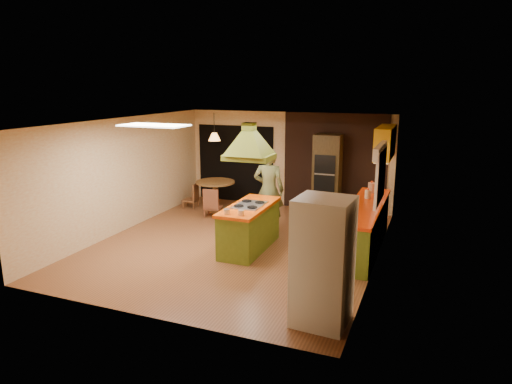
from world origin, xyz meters
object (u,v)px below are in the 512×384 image
at_px(man, 269,190).
at_px(canister_large, 371,188).
at_px(kitchen_island, 249,227).
at_px(refrigerator, 323,262).
at_px(wall_oven, 327,174).
at_px(dining_table, 216,190).

bearing_deg(man, canister_large, -172.44).
relative_size(kitchen_island, canister_large, 8.22).
bearing_deg(refrigerator, kitchen_island, 134.97).
relative_size(man, refrigerator, 1.05).
height_order(kitchen_island, wall_oven, wall_oven).
bearing_deg(canister_large, wall_oven, 134.46).
height_order(kitchen_island, dining_table, kitchen_island).
xyz_separation_m(kitchen_island, wall_oven, (0.82, 3.14, 0.54)).
distance_m(wall_oven, dining_table, 2.89).
bearing_deg(wall_oven, man, -116.28).
xyz_separation_m(man, refrigerator, (2.06, -3.55, -0.05)).
bearing_deg(dining_table, refrigerator, -49.95).
bearing_deg(dining_table, kitchen_island, -51.00).
bearing_deg(man, kitchen_island, 83.97).
bearing_deg(wall_oven, refrigerator, -79.23).
distance_m(man, refrigerator, 4.10).
relative_size(refrigerator, canister_large, 8.12).
distance_m(kitchen_island, dining_table, 3.08).
distance_m(man, canister_large, 2.22).
height_order(kitchen_island, refrigerator, refrigerator).
height_order(man, dining_table, man).
distance_m(man, wall_oven, 2.08).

